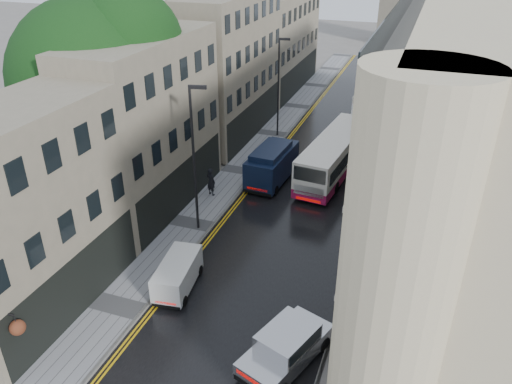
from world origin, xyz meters
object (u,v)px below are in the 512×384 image
Objects in this scene: tree_far at (192,68)px; cream_bus at (305,169)px; pedestrian at (211,182)px; lamp_post_far at (278,89)px; lamp_post_near at (194,162)px; silver_hatchback at (245,358)px; tree_near at (95,105)px; white_lorry at (359,116)px; white_van at (155,288)px; navy_van at (249,172)px.

tree_far reaches higher than cream_bus.
pedestrian is 12.86m from lamp_post_far.
lamp_post_far is (-0.05, 16.67, -0.26)m from lamp_post_near.
pedestrian is (-7.81, 13.97, 0.24)m from silver_hatchback.
tree_near is 6.93× the size of pedestrian.
lamp_post_far is (-6.87, 26.38, 3.49)m from silver_hatchback.
tree_far is at bearing -36.58° from pedestrian.
pedestrian reaches higher than silver_hatchback.
white_van is at bearing -93.00° from white_lorry.
tree_far is 1.47× the size of lamp_post_far.
tree_far reaches higher than lamp_post_far.
tree_near is at bearing 49.12° from pedestrian.
tree_far is 28.03m from silver_hatchback.
tree_near is 13.02m from tree_far.
navy_van is at bearing 66.60° from lamp_post_near.
tree_far reaches higher than pedestrian.
lamp_post_near reaches higher than silver_hatchback.
white_van is at bearing -94.77° from lamp_post_near.
cream_bus is at bearing -90.89° from white_lorry.
silver_hatchback is at bearing -67.69° from lamp_post_near.
silver_hatchback is 27.48m from lamp_post_far.
lamp_post_near is at bearing 90.43° from white_van.
silver_hatchback is at bearing -77.56° from cream_bus.
navy_van is at bearing -45.15° from tree_far.
white_van is 1.83× the size of pedestrian.
white_van is at bearing 174.27° from silver_hatchback.
white_van is at bearing -98.76° from lamp_post_far.
silver_hatchback is 0.82× the size of navy_van.
tree_near reaches higher than pedestrian.
cream_bus is 3.00× the size of white_van.
tree_near is 17.31m from lamp_post_far.
cream_bus is 10.61m from lamp_post_far.
white_lorry reaches higher than navy_van.
navy_van is 2.78m from pedestrian.
pedestrian is at bearing -58.99° from tree_far.
white_van is 7.96m from lamp_post_near.
lamp_post_far is (7.18, 15.54, -2.57)m from tree_near.
lamp_post_far is (0.95, 12.41, 3.25)m from pedestrian.
tree_far is 12.39m from navy_van.
pedestrian is (6.23, 3.14, -5.82)m from tree_near.
lamp_post_far reaches higher than pedestrian.
lamp_post_near is at bearing -116.20° from cream_bus.
cream_bus is 15.15m from white_van.
pedestrian is (-1.97, 11.20, 0.27)m from white_van.
pedestrian is at bearing -105.60° from lamp_post_far.
lamp_post_far is at bearing 84.91° from white_van.
tree_far is 6.22× the size of pedestrian.
lamp_post_near is at bearing -97.16° from navy_van.
cream_bus is at bearing 67.62° from white_van.
white_lorry is 1.53× the size of navy_van.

